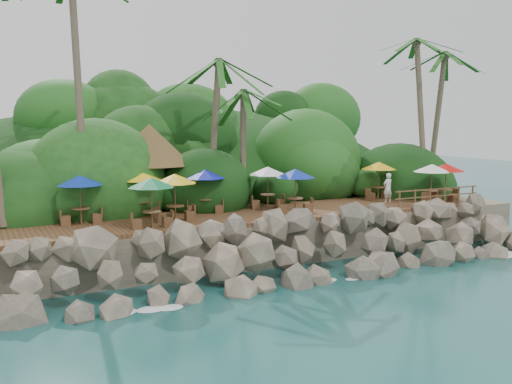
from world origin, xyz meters
name	(u,v)px	position (x,y,z in m)	size (l,w,h in m)	color
ground	(318,286)	(0.00, 0.00, 0.00)	(140.00, 140.00, 0.00)	#19514F
land_base	(190,209)	(0.00, 16.00, 1.05)	(32.00, 25.20, 2.10)	gray
jungle_hill	(158,209)	(0.00, 23.50, 0.00)	(44.80, 28.00, 15.40)	#143811
seawall	(295,250)	(0.00, 2.00, 1.15)	(29.00, 4.00, 2.30)	gray
terrace	(256,215)	(0.00, 6.00, 2.20)	(26.00, 5.00, 0.20)	brown
jungle_foliage	(195,227)	(0.00, 15.00, 0.00)	(44.00, 16.00, 12.00)	#143811
foam_line	(315,283)	(0.00, 0.30, 0.03)	(25.20, 0.80, 0.06)	white
palms	(253,33)	(1.10, 8.59, 11.87)	(33.12, 7.08, 13.56)	brown
palapa	(150,145)	(-4.50, 9.77, 5.79)	(4.69, 4.69, 4.60)	brown
dining_clusters	(268,176)	(0.69, 5.95, 4.20)	(22.44, 5.27, 2.29)	brown
railing	(437,195)	(10.29, 3.65, 2.91)	(6.10, 0.10, 1.00)	brown
waiter	(388,188)	(8.51, 5.81, 3.17)	(0.63, 0.41, 1.73)	white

